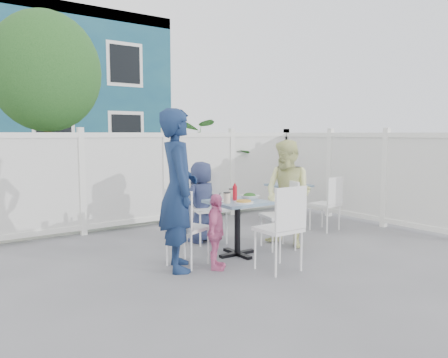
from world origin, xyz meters
TOP-DOWN VIEW (x-y plane):
  - ground at (0.00, 0.00)m, footprint 80.00×80.00m
  - near_sidewalk at (0.00, 3.80)m, footprint 24.00×2.60m
  - street at (0.00, 7.50)m, footprint 24.00×5.00m
  - far_sidewalk at (0.00, 10.60)m, footprint 24.00×1.60m
  - building at (-0.50, 14.00)m, footprint 11.00×6.00m
  - fence_back at (0.10, 2.40)m, footprint 5.86×0.08m
  - fence_right at (3.00, 0.60)m, footprint 0.08×3.66m
  - tree at (-1.60, 3.30)m, footprint 1.80×1.62m
  - potted_shrub_a at (-0.34, 3.10)m, footprint 1.26×1.26m
  - potted_shrub_b at (1.62, 3.00)m, footprint 2.01×1.84m
  - main_table at (-0.09, 0.07)m, footprint 0.69×0.69m
  - spare_table at (2.00, 1.28)m, footprint 0.69×0.69m
  - chair_left at (-0.91, 0.06)m, footprint 0.54×0.54m
  - chair_right at (0.65, -0.01)m, footprint 0.51×0.52m
  - chair_back at (0.01, 0.92)m, footprint 0.56×0.55m
  - chair_near at (-0.09, -0.79)m, footprint 0.46×0.44m
  - chair_spare at (1.97, 0.31)m, footprint 0.45×0.44m
  - man at (-1.00, 0.02)m, footprint 0.68×0.80m
  - woman at (0.76, 0.01)m, footprint 0.71×0.83m
  - boy at (-0.08, 0.95)m, footprint 0.66×0.53m
  - toddler at (-0.66, -0.25)m, footprint 0.52×0.53m
  - plate_main at (-0.13, -0.11)m, footprint 0.25×0.25m
  - plate_side at (-0.30, 0.20)m, footprint 0.20×0.20m
  - salad_bowl at (0.12, 0.08)m, footprint 0.23×0.23m
  - coffee_cup_a at (-0.32, -0.00)m, footprint 0.08×0.08m
  - coffee_cup_b at (-0.00, 0.32)m, footprint 0.08×0.08m
  - ketchup_bottle at (-0.10, 0.12)m, footprint 0.06×0.06m
  - salt_shaker at (-0.19, 0.29)m, footprint 0.03×0.03m
  - pepper_shaker at (-0.16, 0.35)m, footprint 0.03×0.03m

SIDE VIEW (x-z plane):
  - ground at x=0.00m, z-range 0.00..0.00m
  - street at x=0.00m, z-range 0.00..0.01m
  - near_sidewalk at x=0.00m, z-range 0.00..0.01m
  - far_sidewalk at x=0.00m, z-range 0.00..0.01m
  - toddler at x=-0.66m, z-range 0.00..0.89m
  - chair_spare at x=1.97m, z-range 0.07..0.96m
  - spare_table at x=2.00m, z-range 0.19..0.86m
  - chair_left at x=-0.91m, z-range 0.08..1.01m
  - chair_right at x=0.65m, z-range 0.08..1.01m
  - main_table at x=-0.09m, z-range 0.20..0.92m
  - chair_near at x=-0.09m, z-range 0.08..1.08m
  - chair_back at x=0.01m, z-range 0.08..1.09m
  - boy at x=-0.08m, z-range 0.00..1.18m
  - plate_side at x=-0.30m, z-range 0.72..0.73m
  - plate_main at x=-0.13m, z-range 0.72..0.74m
  - salad_bowl at x=0.12m, z-range 0.72..0.78m
  - woman at x=0.76m, z-range 0.00..1.50m
  - pepper_shaker at x=-0.16m, z-range 0.72..0.80m
  - salt_shaker at x=-0.19m, z-range 0.72..0.80m
  - coffee_cup_b at x=0.00m, z-range 0.72..0.84m
  - coffee_cup_a at x=-0.32m, z-range 0.72..0.85m
  - fence_right at x=3.00m, z-range -0.02..1.58m
  - fence_back at x=0.10m, z-range -0.02..1.58m
  - potted_shrub_a at x=-0.34m, z-range 0.00..1.60m
  - ketchup_bottle at x=-0.10m, z-range 0.72..0.91m
  - man at x=-1.00m, z-range 0.00..1.87m
  - potted_shrub_b at x=1.62m, z-range 0.00..1.89m
  - tree at x=-1.60m, z-range 0.80..4.39m
  - building at x=-0.50m, z-range 0.00..6.00m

